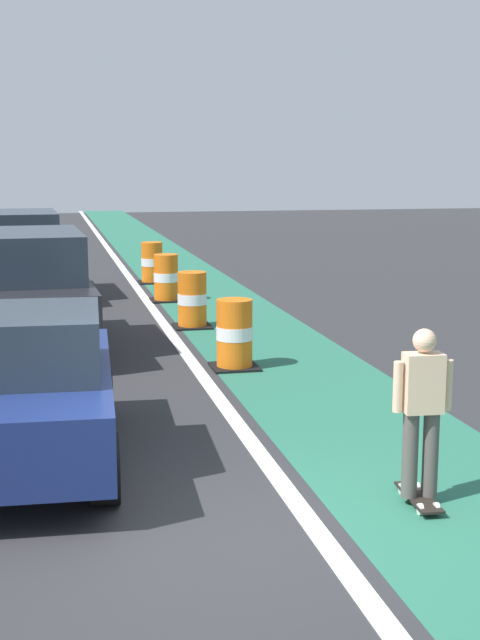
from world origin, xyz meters
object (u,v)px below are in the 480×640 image
Objects in this scene: traffic_barrel_front at (234,335)px; parked_suv_second at (34,290)px; skateboarder_on_lane at (422,411)px; parked_suv_third at (22,254)px; traffic_barrel_mid at (192,300)px; parked_sedan_nearest at (23,390)px; traffic_barrel_back at (166,278)px; traffic_barrel_far at (152,263)px.

parked_suv_second is at bearing 145.89° from traffic_barrel_front.
skateboarder_on_lane is 5.86m from traffic_barrel_front.
traffic_barrel_mid is at bearing -55.30° from parked_suv_third.
traffic_barrel_front is at bearing 95.30° from skateboarder_on_lane.
parked_suv_third is 4.30× the size of traffic_barrel_mid.
parked_sedan_nearest is 0.90× the size of parked_suv_second.
parked_suv_second is 4.29× the size of traffic_barrel_front.
parked_sedan_nearest is at bearing 152.51° from skateboarder_on_lane.
traffic_barrel_front is 1.00× the size of traffic_barrel_mid.
parked_sedan_nearest is 3.84× the size of traffic_barrel_back.
traffic_barrel_back is (2.92, 4.89, -0.50)m from parked_suv_second.
parked_suv_second is 3.37m from traffic_barrel_mid.
parked_suv_second and parked_suv_third have the same top height.
traffic_barrel_far is at bearing 77.86° from parked_sedan_nearest.
parked_suv_third reaches higher than traffic_barrel_front.
traffic_barrel_back is at bearing 90.98° from traffic_barrel_mid.
parked_suv_third is at bearing 156.95° from traffic_barrel_back.
skateboarder_on_lane is at bearing -86.95° from traffic_barrel_back.
parked_sedan_nearest is at bearing -105.28° from traffic_barrel_back.
parked_suv_third reaches higher than traffic_barrel_back.
parked_sedan_nearest is 11.29m from traffic_barrel_back.
parked_suv_third is 4.30× the size of traffic_barrel_far.
traffic_barrel_front is at bearing -67.89° from parked_suv_third.
skateboarder_on_lane is 8.68m from parked_suv_second.
parked_suv_third is at bearing 112.11° from traffic_barrel_front.
parked_suv_second is 8.61m from traffic_barrel_far.
parked_suv_third is 9.02m from traffic_barrel_front.
parked_suv_third reaches higher than skateboarder_on_lane.
traffic_barrel_mid and traffic_barrel_far have the same top height.
parked_suv_third reaches higher than traffic_barrel_mid.
parked_sedan_nearest is 3.84× the size of traffic_barrel_far.
traffic_barrel_far is (0.05, 3.18, 0.00)m from traffic_barrel_back.
parked_suv_third is at bearing 91.28° from parked_sedan_nearest.
traffic_barrel_back is at bearing 93.05° from skateboarder_on_lane.
traffic_barrel_far is (-0.01, 6.57, 0.00)m from traffic_barrel_mid.
traffic_barrel_back is at bearing -23.05° from parked_suv_third.
parked_sedan_nearest reaches higher than traffic_barrel_back.
skateboarder_on_lane reaches higher than traffic_barrel_mid.
parked_suv_third is at bearing 124.70° from traffic_barrel_mid.
parked_suv_third is (-0.27, 12.26, 0.20)m from parked_sedan_nearest.
parked_suv_second is 6.28m from parked_suv_third.
traffic_barrel_back is at bearing 74.72° from parked_sedan_nearest.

